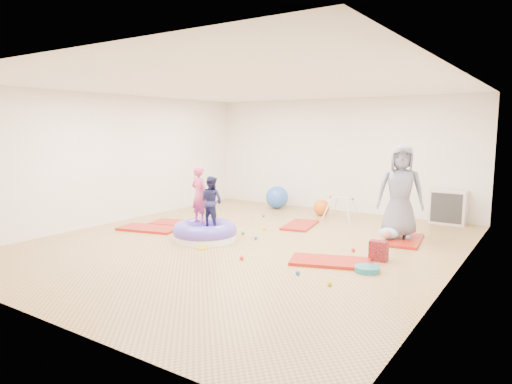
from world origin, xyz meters
The scene contains 19 objects.
room centered at (0.00, 0.00, 1.40)m, with size 7.01×8.01×2.81m.
gym_mat_front_left centered at (-2.29, -0.24, 0.03)m, with size 1.21×0.60×0.05m, color red.
gym_mat_mid_left centered at (-2.12, 0.49, 0.03)m, with size 1.20×0.60×0.05m, color red.
gym_mat_center_back centered at (0.13, 1.79, 0.02)m, with size 1.10×0.55×0.05m, color red.
gym_mat_right centered at (1.80, -0.32, 0.03)m, with size 1.22×0.61×0.05m, color red.
gym_mat_rear_right centered at (2.35, 1.71, 0.02)m, with size 1.18×0.59×0.05m, color red.
inflatable_cushion centered at (-0.76, -0.27, 0.15)m, with size 1.19×1.19×0.38m.
child_pink centered at (-0.97, -0.16, 0.88)m, with size 0.39×0.26×1.07m, color #C6396C.
child_navy centered at (-0.58, -0.29, 0.80)m, with size 0.45×0.35×0.92m, color #1D1F48.
adult_caregiver centered at (2.22, 1.78, 0.91)m, with size 0.84×0.55×1.73m, color slate.
infant centered at (2.11, 1.51, 0.16)m, with size 0.36×0.37×0.21m.
ball_pit_balls centered at (0.13, 0.19, 0.03)m, with size 4.74×3.53×0.07m.
exercise_ball_blue centered at (-1.40, 3.37, 0.29)m, with size 0.58×0.58×0.58m, color blue.
exercise_ball_orange centered at (-0.01, 3.12, 0.19)m, with size 0.39×0.39×0.39m, color #D96112.
infant_play_gym centered at (0.63, 2.82, 0.36)m, with size 0.70×0.66×0.54m.
cube_shelf centered at (2.68, 3.79, 0.37)m, with size 0.74×0.37×0.74m.
balance_disc centered at (2.42, -0.42, 0.04)m, with size 0.36×0.36×0.08m, color #1E707E.
backpack centered at (2.37, 0.22, 0.16)m, with size 0.27×0.17×0.32m, color red.
yellow_toy centered at (-0.40, -0.78, 0.01)m, with size 0.19×0.19×0.03m, color gold.
Camera 1 is at (4.64, -6.63, 2.07)m, focal length 32.00 mm.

